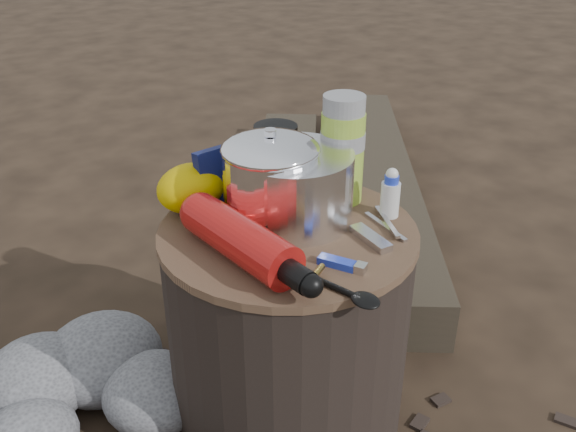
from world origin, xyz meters
TOP-DOWN VIEW (x-y plane):
  - ground at (0.00, 0.00)m, footprint 60.00×60.00m
  - stump at (0.00, 0.00)m, footprint 0.49×0.49m
  - log_main at (0.87, 0.59)m, footprint 1.29×1.43m
  - log_small at (0.66, 0.84)m, footprint 0.98×1.05m
  - foil_windscreen at (0.04, 0.03)m, footprint 0.23×0.23m
  - camping_pot at (-0.01, 0.04)m, footprint 0.18×0.18m
  - fuel_bottle at (-0.13, -0.03)m, footprint 0.08×0.33m
  - thermos at (0.16, 0.03)m, footprint 0.09×0.09m
  - travel_mug at (0.11, 0.17)m, footprint 0.09×0.09m
  - stuff_sack at (-0.10, 0.18)m, footprint 0.14×0.11m
  - food_pouch at (-0.04, 0.16)m, footprint 0.10×0.02m
  - lighter at (-0.02, -0.15)m, footprint 0.05×0.09m
  - multitool at (0.09, -0.13)m, footprint 0.04×0.10m
  - pot_grabber at (0.15, -0.11)m, footprint 0.07×0.13m
  - spork at (-0.07, -0.19)m, footprint 0.07×0.16m
  - squeeze_bottle at (0.19, -0.08)m, footprint 0.04×0.04m

SIDE VIEW (x-z plane):
  - ground at x=0.00m, z-range 0.00..0.00m
  - log_small at x=0.66m, z-range 0.00..0.10m
  - log_main at x=0.87m, z-range 0.00..0.14m
  - stump at x=0.00m, z-range 0.00..0.45m
  - pot_grabber at x=0.15m, z-range 0.45..0.46m
  - spork at x=-0.07m, z-range 0.45..0.46m
  - multitool at x=0.09m, z-range 0.45..0.47m
  - lighter at x=-0.02m, z-range 0.45..0.47m
  - fuel_bottle at x=-0.13m, z-range 0.45..0.53m
  - squeeze_bottle at x=0.19m, z-range 0.45..0.54m
  - stuff_sack at x=-0.10m, z-range 0.45..0.55m
  - food_pouch at x=-0.04m, z-range 0.45..0.58m
  - travel_mug at x=0.11m, z-range 0.45..0.58m
  - foil_windscreen at x=0.04m, z-range 0.45..0.59m
  - camping_pot at x=-0.01m, z-range 0.45..0.63m
  - thermos at x=0.16m, z-range 0.45..0.67m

